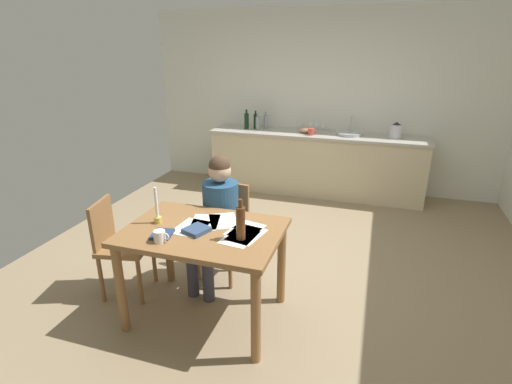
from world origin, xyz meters
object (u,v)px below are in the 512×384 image
at_px(bottle_oil, 247,121).
at_px(candlestick, 157,213).
at_px(stovetop_kettle, 396,131).
at_px(wine_glass_back_left, 311,123).
at_px(bottle_vinegar, 256,121).
at_px(bottle_sauce, 266,122).
at_px(wine_glass_near_sink, 323,124).
at_px(chair_side_empty, 118,243).
at_px(teacup_on_counter, 311,132).
at_px(chair_at_table, 226,225).
at_px(person_seated, 217,214).
at_px(wine_glass_by_kettle, 316,123).
at_px(dining_table, 204,244).
at_px(bottle_wine_red, 258,123).
at_px(wine_glass_back_right, 299,123).
at_px(coffee_mug, 160,236).
at_px(book_magazine, 197,230).
at_px(mixing_bowl, 306,130).
at_px(sink_unit, 349,133).

bearing_deg(bottle_oil, candlestick, -83.98).
relative_size(stovetop_kettle, wine_glass_back_left, 1.43).
bearing_deg(bottle_vinegar, bottle_sauce, 12.79).
distance_m(bottle_oil, wine_glass_near_sink, 1.14).
bearing_deg(chair_side_empty, teacup_on_counter, 68.45).
bearing_deg(chair_at_table, teacup_on_counter, 80.75).
relative_size(chair_side_empty, stovetop_kettle, 3.93).
xyz_separation_m(person_seated, bottle_oil, (-0.61, 2.62, 0.34)).
relative_size(bottle_oil, bottle_sauce, 1.14).
bearing_deg(person_seated, bottle_vinegar, 100.32).
bearing_deg(wine_glass_by_kettle, dining_table, -95.46).
distance_m(dining_table, bottle_oil, 3.23).
bearing_deg(chair_side_empty, dining_table, -5.51).
xyz_separation_m(bottle_vinegar, wine_glass_near_sink, (1.00, 0.10, -0.00)).
height_order(bottle_wine_red, wine_glass_by_kettle, bottle_wine_red).
xyz_separation_m(candlestick, teacup_on_counter, (0.68, 2.98, 0.09)).
relative_size(person_seated, bottle_vinegar, 4.50).
distance_m(bottle_wine_red, wine_glass_back_right, 0.61).
relative_size(candlestick, bottle_sauce, 1.18).
bearing_deg(coffee_mug, teacup_on_counter, 81.28).
height_order(person_seated, bottle_sauce, person_seated).
bearing_deg(person_seated, bottle_sauce, 97.09).
height_order(bottle_oil, wine_glass_back_left, bottle_oil).
bearing_deg(dining_table, wine_glass_back_left, 85.99).
xyz_separation_m(bottle_oil, wine_glass_back_right, (0.77, 0.16, -0.01)).
height_order(bottle_vinegar, stovetop_kettle, bottle_vinegar).
bearing_deg(bottle_vinegar, book_magazine, -80.13).
distance_m(chair_side_empty, wine_glass_back_left, 3.42).
bearing_deg(candlestick, dining_table, -0.30).
height_order(dining_table, bottle_sauce, bottle_sauce).
xyz_separation_m(candlestick, wine_glass_by_kettle, (0.70, 3.28, 0.15)).
xyz_separation_m(chair_at_table, wine_glass_back_left, (0.31, 2.63, 0.51)).
distance_m(dining_table, mixing_bowl, 3.13).
height_order(coffee_mug, stovetop_kettle, stovetop_kettle).
relative_size(dining_table, person_seated, 0.99).
relative_size(bottle_sauce, wine_glass_near_sink, 1.63).
distance_m(chair_side_empty, candlestick, 0.61).
bearing_deg(candlestick, coffee_mug, -56.64).
height_order(bottle_oil, mixing_bowl, bottle_oil).
distance_m(dining_table, bottle_vinegar, 3.26).
bearing_deg(wine_glass_back_right, candlestick, -97.67).
bearing_deg(teacup_on_counter, coffee_mug, -98.72).
bearing_deg(bottle_oil, book_magazine, -77.80).
bearing_deg(sink_unit, candlestick, -110.84).
height_order(chair_side_empty, mixing_bowl, mixing_bowl).
bearing_deg(chair_side_empty, coffee_mug, -28.63).
height_order(book_magazine, wine_glass_by_kettle, wine_glass_by_kettle).
bearing_deg(bottle_oil, wine_glass_back_left, 9.37).
height_order(book_magazine, bottle_sauce, bottle_sauce).
height_order(coffee_mug, wine_glass_back_left, wine_glass_back_left).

